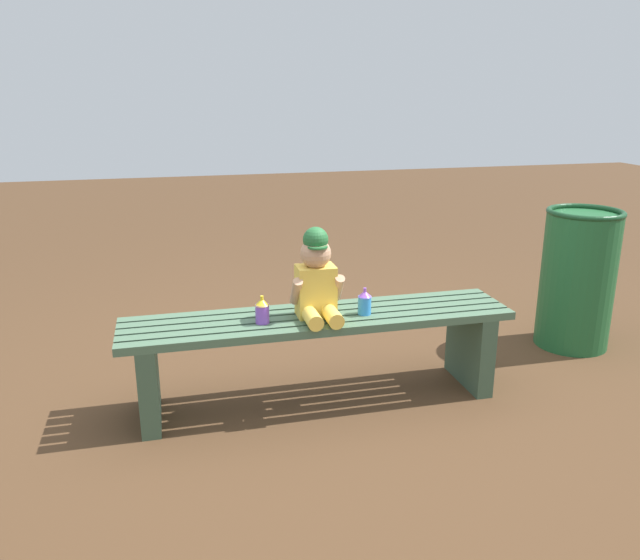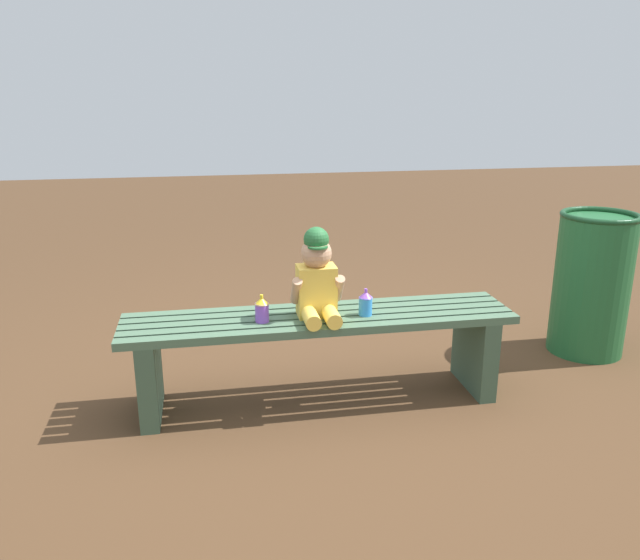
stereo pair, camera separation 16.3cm
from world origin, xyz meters
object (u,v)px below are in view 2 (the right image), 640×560
at_px(child_figure, 317,278).
at_px(sippy_cup_left, 262,309).
at_px(park_bench, 320,342).
at_px(trash_bin, 592,283).
at_px(sippy_cup_right, 366,303).

xyz_separation_m(child_figure, sippy_cup_left, (-0.25, -0.02, -0.12)).
bearing_deg(child_figure, sippy_cup_left, -174.57).
bearing_deg(sippy_cup_left, child_figure, 5.43).
height_order(park_bench, trash_bin, trash_bin).
height_order(sippy_cup_right, trash_bin, trash_bin).
relative_size(sippy_cup_right, trash_bin, 0.16).
bearing_deg(sippy_cup_right, trash_bin, 14.33).
bearing_deg(park_bench, child_figure, -133.86).
xyz_separation_m(sippy_cup_right, trash_bin, (1.35, 0.34, -0.09)).
relative_size(park_bench, sippy_cup_right, 14.20).
bearing_deg(trash_bin, child_figure, -168.41).
bearing_deg(sippy_cup_right, sippy_cup_left, 180.00).
relative_size(park_bench, sippy_cup_left, 14.20).
xyz_separation_m(sippy_cup_left, trash_bin, (1.81, 0.34, -0.09)).
bearing_deg(trash_bin, park_bench, -168.84).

